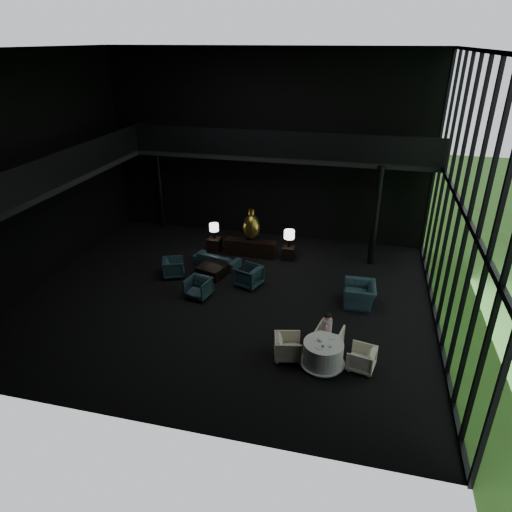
% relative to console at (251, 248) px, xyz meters
% --- Properties ---
extents(floor, '(14.00, 12.00, 0.02)m').
position_rel_console_xyz_m(floor, '(0.09, -3.55, -0.34)').
color(floor, black).
rests_on(floor, ground).
extents(ceiling, '(14.00, 12.00, 0.02)m').
position_rel_console_xyz_m(ceiling, '(0.09, -3.55, 7.66)').
color(ceiling, black).
rests_on(ceiling, ground).
extents(wall_back, '(14.00, 0.04, 8.00)m').
position_rel_console_xyz_m(wall_back, '(0.09, 2.45, 3.66)').
color(wall_back, black).
rests_on(wall_back, ground).
extents(wall_front, '(14.00, 0.04, 8.00)m').
position_rel_console_xyz_m(wall_front, '(0.09, -9.55, 3.66)').
color(wall_front, black).
rests_on(wall_front, ground).
extents(wall_left, '(0.04, 12.00, 8.00)m').
position_rel_console_xyz_m(wall_left, '(-6.91, -3.55, 3.66)').
color(wall_left, black).
rests_on(wall_left, ground).
extents(curtain_wall, '(0.20, 12.00, 8.00)m').
position_rel_console_xyz_m(curtain_wall, '(7.04, -3.55, 3.66)').
color(curtain_wall, black).
rests_on(curtain_wall, ground).
extents(mezzanine_left, '(2.00, 12.00, 0.25)m').
position_rel_console_xyz_m(mezzanine_left, '(-5.91, -3.55, 3.66)').
color(mezzanine_left, black).
rests_on(mezzanine_left, wall_left).
extents(mezzanine_back, '(12.00, 2.00, 0.25)m').
position_rel_console_xyz_m(mezzanine_back, '(1.09, 1.45, 3.66)').
color(mezzanine_back, black).
rests_on(mezzanine_back, wall_back).
extents(railing_left, '(0.06, 12.00, 1.00)m').
position_rel_console_xyz_m(railing_left, '(-4.91, -3.55, 4.26)').
color(railing_left, black).
rests_on(railing_left, mezzanine_left).
extents(railing_back, '(12.00, 0.06, 1.00)m').
position_rel_console_xyz_m(railing_back, '(1.09, 0.45, 4.26)').
color(railing_back, black).
rests_on(railing_back, mezzanine_back).
extents(column_nw, '(0.24, 0.24, 4.00)m').
position_rel_console_xyz_m(column_nw, '(-4.91, 2.15, 1.66)').
color(column_nw, black).
rests_on(column_nw, floor).
extents(column_ne, '(0.24, 0.24, 4.00)m').
position_rel_console_xyz_m(column_ne, '(4.89, 0.45, 1.66)').
color(column_ne, black).
rests_on(column_ne, floor).
extents(console, '(2.14, 0.49, 0.68)m').
position_rel_console_xyz_m(console, '(0.00, 0.00, 0.00)').
color(console, black).
rests_on(console, floor).
extents(bronze_urn, '(0.69, 0.69, 1.30)m').
position_rel_console_xyz_m(bronze_urn, '(0.00, 0.19, 0.89)').
color(bronze_urn, olive).
rests_on(bronze_urn, console).
extents(side_table_left, '(0.54, 0.54, 0.59)m').
position_rel_console_xyz_m(side_table_left, '(-1.60, 0.06, -0.04)').
color(side_table_left, black).
rests_on(side_table_left, floor).
extents(table_lamp_left, '(0.39, 0.39, 0.65)m').
position_rel_console_xyz_m(table_lamp_left, '(-1.60, 0.09, 0.72)').
color(table_lamp_left, black).
rests_on(table_lamp_left, side_table_left).
extents(side_table_right, '(0.49, 0.49, 0.54)m').
position_rel_console_xyz_m(side_table_right, '(1.60, 0.06, -0.07)').
color(side_table_right, black).
rests_on(side_table_right, floor).
extents(table_lamp_right, '(0.43, 0.43, 0.71)m').
position_rel_console_xyz_m(table_lamp_right, '(1.60, 0.10, 0.70)').
color(table_lamp_right, black).
rests_on(table_lamp_right, side_table_right).
extents(sofa, '(1.73, 0.85, 0.65)m').
position_rel_console_xyz_m(sofa, '(-1.08, -1.22, -0.02)').
color(sofa, '#102C38').
rests_on(sofa, floor).
extents(lounge_armchair_west, '(1.00, 1.02, 0.82)m').
position_rel_console_xyz_m(lounge_armchair_west, '(-2.39, -2.47, 0.07)').
color(lounge_armchair_west, '#153247').
rests_on(lounge_armchair_west, floor).
extents(lounge_armchair_east, '(1.13, 1.17, 0.95)m').
position_rel_console_xyz_m(lounge_armchair_east, '(0.56, -2.51, 0.14)').
color(lounge_armchair_east, black).
rests_on(lounge_armchair_east, floor).
extents(lounge_armchair_south, '(0.94, 0.90, 0.83)m').
position_rel_console_xyz_m(lounge_armchair_south, '(-0.93, -3.73, 0.07)').
color(lounge_armchair_south, '#15242B').
rests_on(lounge_armchair_south, floor).
extents(window_armchair, '(0.91, 1.33, 1.12)m').
position_rel_console_xyz_m(window_armchair, '(4.56, -2.89, 0.22)').
color(window_armchair, black).
rests_on(window_armchair, floor).
extents(coffee_table, '(1.19, 1.19, 0.43)m').
position_rel_console_xyz_m(coffee_table, '(-0.98, -2.10, -0.13)').
color(coffee_table, black).
rests_on(coffee_table, floor).
extents(dining_table, '(1.25, 1.25, 0.75)m').
position_rel_console_xyz_m(dining_table, '(3.70, -6.42, -0.01)').
color(dining_table, white).
rests_on(dining_table, floor).
extents(dining_chair_north, '(0.82, 0.79, 0.73)m').
position_rel_console_xyz_m(dining_chair_north, '(3.79, -5.54, 0.02)').
color(dining_chair_north, beige).
rests_on(dining_chair_north, floor).
extents(dining_chair_east, '(0.73, 0.77, 0.68)m').
position_rel_console_xyz_m(dining_chair_east, '(4.74, -6.30, -0.00)').
color(dining_chair_east, '#F0E7BF').
rests_on(dining_chair_east, floor).
extents(dining_chair_west, '(0.84, 0.87, 0.76)m').
position_rel_console_xyz_m(dining_chair_west, '(2.70, -6.30, 0.04)').
color(dining_chair_west, white).
rests_on(dining_chair_west, floor).
extents(child, '(0.30, 0.30, 0.64)m').
position_rel_console_xyz_m(child, '(3.69, -5.43, 0.43)').
color(child, '#F0A6D1').
rests_on(child, dining_chair_north).
extents(plate_a, '(0.32, 0.32, 0.02)m').
position_rel_console_xyz_m(plate_a, '(3.62, -6.63, 0.42)').
color(plate_a, white).
rests_on(plate_a, dining_table).
extents(plate_b, '(0.25, 0.25, 0.01)m').
position_rel_console_xyz_m(plate_b, '(3.90, -6.12, 0.42)').
color(plate_b, white).
rests_on(plate_b, dining_table).
extents(saucer, '(0.17, 0.17, 0.01)m').
position_rel_console_xyz_m(saucer, '(3.89, -6.52, 0.41)').
color(saucer, white).
rests_on(saucer, dining_table).
extents(coffee_cup, '(0.08, 0.08, 0.06)m').
position_rel_console_xyz_m(coffee_cup, '(3.89, -6.57, 0.45)').
color(coffee_cup, white).
rests_on(coffee_cup, saucer).
extents(cereal_bowl, '(0.15, 0.15, 0.07)m').
position_rel_console_xyz_m(cereal_bowl, '(3.59, -6.34, 0.45)').
color(cereal_bowl, white).
rests_on(cereal_bowl, dining_table).
extents(cream_pot, '(0.08, 0.08, 0.08)m').
position_rel_console_xyz_m(cream_pot, '(3.70, -6.64, 0.45)').
color(cream_pot, '#99999E').
rests_on(cream_pot, dining_table).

